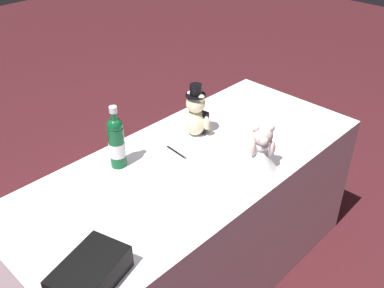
% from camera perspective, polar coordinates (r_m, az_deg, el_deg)
% --- Properties ---
extents(ground_plane, '(12.00, 12.00, 0.00)m').
position_cam_1_polar(ground_plane, '(2.64, 0.00, -16.23)').
color(ground_plane, '#47191E').
extents(reception_table, '(1.84, 0.80, 0.78)m').
position_cam_1_polar(reception_table, '(2.36, 0.00, -10.03)').
color(reception_table, white).
rests_on(reception_table, ground_plane).
extents(teddy_bear_groom, '(0.14, 0.15, 0.28)m').
position_cam_1_polar(teddy_bear_groom, '(2.27, 0.60, 3.83)').
color(teddy_bear_groom, beige).
rests_on(teddy_bear_groom, reception_table).
extents(teddy_bear_bride, '(0.20, 0.20, 0.23)m').
position_cam_1_polar(teddy_bear_bride, '(2.06, 8.83, -0.47)').
color(teddy_bear_bride, white).
rests_on(teddy_bear_bride, reception_table).
extents(champagne_bottle, '(0.08, 0.08, 0.31)m').
position_cam_1_polar(champagne_bottle, '(2.05, -9.68, 0.31)').
color(champagne_bottle, '#0F5129').
rests_on(champagne_bottle, reception_table).
extents(signing_pen, '(0.02, 0.15, 0.01)m').
position_cam_1_polar(signing_pen, '(2.17, -1.95, -1.13)').
color(signing_pen, black).
rests_on(signing_pen, reception_table).
extents(gift_case_black, '(0.30, 0.23, 0.09)m').
position_cam_1_polar(gift_case_black, '(1.58, -12.99, -15.87)').
color(gift_case_black, black).
rests_on(gift_case_black, reception_table).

